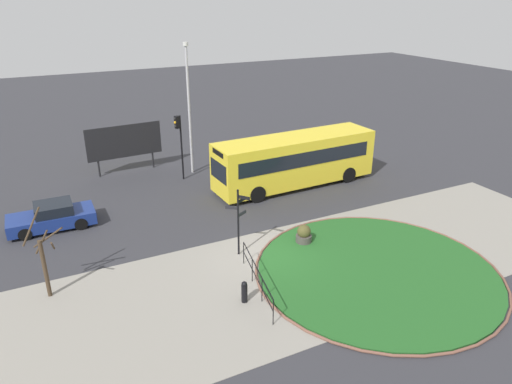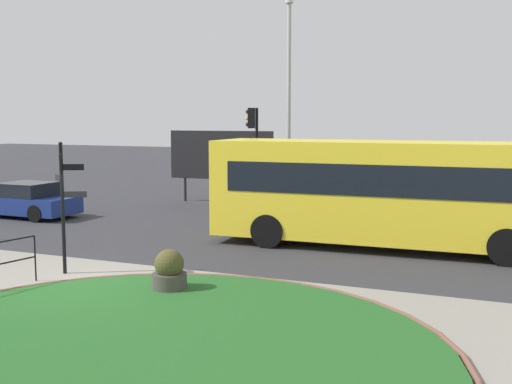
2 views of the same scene
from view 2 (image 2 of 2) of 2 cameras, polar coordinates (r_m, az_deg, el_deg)
name	(u,v)px [view 2 (image 2 of 2)]	position (r m, az deg, el deg)	size (l,w,h in m)	color
ground	(79,287)	(15.25, -15.54, -8.15)	(120.00, 120.00, 0.00)	#333338
sidewalk_paving	(21,308)	(13.92, -20.30, -9.72)	(32.00, 8.33, 0.02)	gray
grass_island	(136,356)	(10.69, -10.71, -14.23)	(10.28, 10.28, 0.10)	#235B23
grass_kerb_ring	(136,356)	(10.69, -10.71, -14.21)	(10.59, 10.59, 0.11)	brown
signpost_directional	(64,198)	(16.17, -16.80, -0.53)	(1.00, 0.83, 3.26)	black
bus_yellow	(387,191)	(19.01, 11.66, 0.07)	(10.40, 2.92, 3.14)	yellow
car_near_lane	(25,201)	(26.20, -19.95, -0.77)	(4.24, 1.91, 1.34)	navy
traffic_light_near	(253,138)	(24.61, -0.23, 4.89)	(0.48, 0.32, 4.20)	black
lamppost_tall	(289,100)	(25.13, 2.94, 8.20)	(0.32, 0.32, 8.41)	#B7B7BC
billboard_left	(221,156)	(28.56, -3.12, 3.23)	(4.95, 0.39, 3.24)	black
planter_near_signpost	(169,273)	(14.24, -7.75, -7.20)	(0.77, 0.77, 0.97)	#47423D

